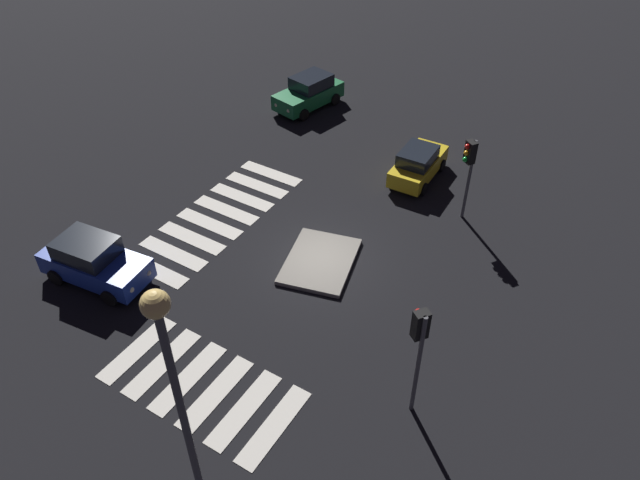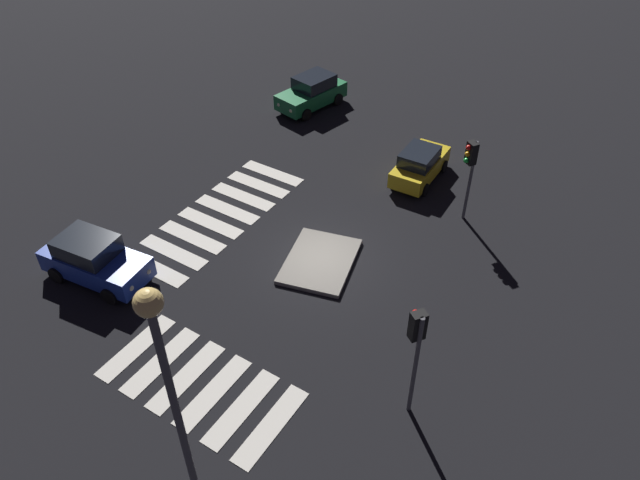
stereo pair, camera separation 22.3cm
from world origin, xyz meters
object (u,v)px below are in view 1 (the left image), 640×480
Objects in this scene: car_green at (309,92)px; traffic_light_west at (469,161)px; car_blue at (94,261)px; car_yellow at (418,164)px; traffic_light_north at (419,338)px; street_lamp at (178,394)px; traffic_island at (320,261)px.

traffic_light_west is at bearing 76.78° from car_green.
car_blue is 14.94m from car_yellow.
car_blue reaches higher than car_green.
car_green is (-3.39, -8.25, 0.09)m from car_yellow.
car_blue reaches higher than car_yellow.
traffic_light_north is (-1.11, 12.74, 2.24)m from car_blue.
car_yellow is 13.10m from traffic_light_north.
car_blue is 12.26m from street_lamp.
car_green is at bearing -12.38° from traffic_light_north.
car_green is 24.50m from street_lamp.
traffic_island is at bearing 46.34° from car_green.
car_yellow is at bearing 79.54° from car_green.
traffic_light_west is 10.23m from traffic_light_north.
car_green is (-16.29, -0.71, -0.02)m from car_blue.
car_yellow is (-12.90, 7.54, -0.11)m from car_blue.
car_green is 1.14× the size of traffic_light_west.
car_yellow is 4.02m from traffic_light_west.
traffic_light_west is at bearing -40.87° from traffic_light_north.
street_lamp reaches higher than car_green.
street_lamp is at bearing -34.28° from car_blue.
street_lamp is (16.28, -0.52, 2.99)m from traffic_light_west.
car_yellow is at bearing -30.12° from traffic_light_north.
traffic_island is at bearing 0.72° from traffic_light_north.
traffic_light_west is 0.92× the size of traffic_light_north.
car_yellow is 0.43× the size of street_lamp.
car_blue is 12.99m from traffic_light_north.
traffic_island is 7.66m from car_yellow.
car_green reaches higher than car_yellow.
traffic_light_west is at bearing -124.08° from car_yellow.
car_blue is at bearing -52.14° from traffic_island.
car_green is at bearing -81.26° from traffic_light_west.
street_lamp reaches higher than traffic_island.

